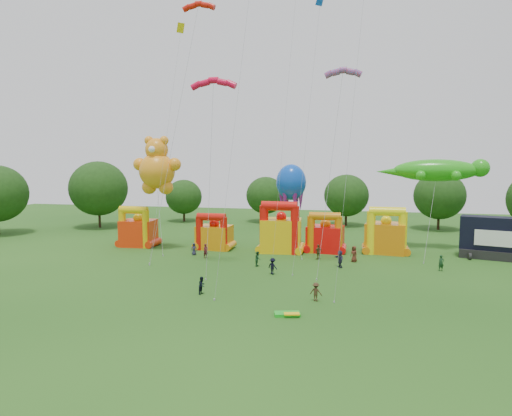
% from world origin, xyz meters
% --- Properties ---
extents(ground, '(160.00, 160.00, 0.00)m').
position_xyz_m(ground, '(0.00, 0.00, 0.00)').
color(ground, '#1D4914').
rests_on(ground, ground).
extents(tree_ring, '(119.69, 121.75, 12.07)m').
position_xyz_m(tree_ring, '(-1.14, 0.59, 6.26)').
color(tree_ring, '#352314').
rests_on(tree_ring, ground).
extents(bouncy_castle_0, '(4.84, 4.00, 5.83)m').
position_xyz_m(bouncy_castle_0, '(-20.70, 26.23, 2.23)').
color(bouncy_castle_0, red).
rests_on(bouncy_castle_0, ground).
extents(bouncy_castle_1, '(4.69, 3.89, 5.09)m').
position_xyz_m(bouncy_castle_1, '(-9.48, 26.50, 1.96)').
color(bouncy_castle_1, orange).
rests_on(bouncy_castle_1, ground).
extents(bouncy_castle_2, '(5.57, 4.61, 6.88)m').
position_xyz_m(bouncy_castle_2, '(-0.17, 26.46, 2.61)').
color(bouncy_castle_2, '#EFB60C').
rests_on(bouncy_castle_2, ground).
extents(bouncy_castle_3, '(4.99, 4.21, 5.44)m').
position_xyz_m(bouncy_castle_3, '(5.59, 27.77, 2.09)').
color(bouncy_castle_3, red).
rests_on(bouncy_castle_3, ground).
extents(bouncy_castle_4, '(5.58, 4.73, 6.23)m').
position_xyz_m(bouncy_castle_4, '(13.42, 28.68, 2.37)').
color(bouncy_castle_4, orange).
rests_on(bouncy_castle_4, ground).
extents(stage_trailer, '(8.71, 5.27, 5.24)m').
position_xyz_m(stage_trailer, '(26.56, 28.06, 2.52)').
color(stage_trailer, black).
rests_on(stage_trailer, ground).
extents(teddy_bear_kite, '(6.75, 6.34, 15.48)m').
position_xyz_m(teddy_bear_kite, '(-16.27, 23.69, 8.79)').
color(teddy_bear_kite, orange).
rests_on(teddy_bear_kite, ground).
extents(gecko_kite, '(14.59, 12.26, 12.45)m').
position_xyz_m(gecko_kite, '(19.20, 29.86, 7.01)').
color(gecko_kite, green).
rests_on(gecko_kite, ground).
extents(octopus_kite, '(4.99, 11.78, 11.72)m').
position_xyz_m(octopus_kite, '(1.26, 28.79, 5.17)').
color(octopus_kite, blue).
rests_on(octopus_kite, ground).
extents(parafoil_kites, '(23.59, 13.08, 32.40)m').
position_xyz_m(parafoil_kites, '(-7.30, 18.02, 14.40)').
color(parafoil_kites, red).
rests_on(parafoil_kites, ground).
extents(diamond_kites, '(24.52, 20.39, 36.48)m').
position_xyz_m(diamond_kites, '(0.06, 14.88, 15.12)').
color(diamond_kites, red).
rests_on(diamond_kites, ground).
extents(folded_kite_bundle, '(2.18, 1.47, 0.31)m').
position_xyz_m(folded_kite_bundle, '(4.47, 1.67, 0.14)').
color(folded_kite_bundle, green).
rests_on(folded_kite_bundle, ground).
extents(spectator_0, '(0.88, 0.71, 1.56)m').
position_xyz_m(spectator_0, '(-10.75, 22.03, 0.78)').
color(spectator_0, '#25253D').
rests_on(spectator_0, ground).
extents(spectator_1, '(0.74, 0.78, 1.80)m').
position_xyz_m(spectator_1, '(-8.67, 20.59, 0.90)').
color(spectator_1, '#4C151D').
rests_on(spectator_1, ground).
extents(spectator_2, '(0.72, 0.89, 1.72)m').
position_xyz_m(spectator_2, '(-1.39, 17.71, 0.86)').
color(spectator_2, '#1A4121').
rests_on(spectator_2, ground).
extents(spectator_3, '(1.33, 1.15, 1.78)m').
position_xyz_m(spectator_3, '(0.96, 14.29, 0.89)').
color(spectator_3, black).
rests_on(spectator_3, ground).
extents(spectator_4, '(1.12, 1.07, 1.87)m').
position_xyz_m(spectator_4, '(5.12, 22.87, 0.94)').
color(spectator_4, '#463D1C').
rests_on(spectator_4, ground).
extents(spectator_5, '(1.36, 1.89, 1.97)m').
position_xyz_m(spectator_5, '(7.85, 19.15, 0.98)').
color(spectator_5, '#26263F').
rests_on(spectator_5, ground).
extents(spectator_6, '(1.11, 1.07, 1.93)m').
position_xyz_m(spectator_6, '(9.40, 22.39, 0.96)').
color(spectator_6, '#512517').
rests_on(spectator_6, ground).
extents(spectator_7, '(0.75, 0.61, 1.78)m').
position_xyz_m(spectator_7, '(18.80, 19.78, 0.89)').
color(spectator_7, '#16371C').
rests_on(spectator_7, ground).
extents(spectator_8, '(0.75, 0.89, 1.61)m').
position_xyz_m(spectator_8, '(-4.01, 5.78, 0.81)').
color(spectator_8, black).
rests_on(spectator_8, ground).
extents(spectator_9, '(1.16, 0.80, 1.64)m').
position_xyz_m(spectator_9, '(6.29, 5.88, 0.82)').
color(spectator_9, '#3E2A18').
rests_on(spectator_9, ground).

